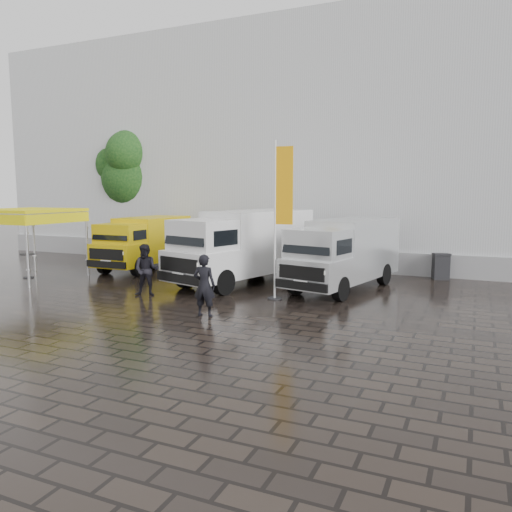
{
  "coord_description": "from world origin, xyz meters",
  "views": [
    {
      "loc": [
        6.49,
        -14.65,
        3.67
      ],
      "look_at": [
        -1.0,
        2.2,
        1.29
      ],
      "focal_mm": 35.0,
      "sensor_mm": 36.0,
      "label": 1
    }
  ],
  "objects_px": {
    "van_silver": "(343,255)",
    "wheelie_bin": "(441,266)",
    "cocktail_table": "(28,266)",
    "person_tent": "(146,270)",
    "van_yellow": "(144,244)",
    "van_white": "(242,248)",
    "canopy_tent": "(28,213)",
    "person_front": "(204,285)",
    "flagpole": "(280,211)"
  },
  "relations": [
    {
      "from": "van_yellow",
      "to": "cocktail_table",
      "type": "height_order",
      "value": "van_yellow"
    },
    {
      "from": "van_yellow",
      "to": "canopy_tent",
      "type": "height_order",
      "value": "canopy_tent"
    },
    {
      "from": "van_white",
      "to": "canopy_tent",
      "type": "height_order",
      "value": "canopy_tent"
    },
    {
      "from": "van_white",
      "to": "person_tent",
      "type": "distance_m",
      "value": 4.12
    },
    {
      "from": "wheelie_bin",
      "to": "person_tent",
      "type": "distance_m",
      "value": 12.17
    },
    {
      "from": "person_tent",
      "to": "canopy_tent",
      "type": "bearing_deg",
      "value": 150.06
    },
    {
      "from": "van_yellow",
      "to": "person_front",
      "type": "bearing_deg",
      "value": -44.29
    },
    {
      "from": "person_front",
      "to": "person_tent",
      "type": "relative_size",
      "value": 1.01
    },
    {
      "from": "canopy_tent",
      "to": "wheelie_bin",
      "type": "bearing_deg",
      "value": 23.44
    },
    {
      "from": "van_silver",
      "to": "cocktail_table",
      "type": "xyz_separation_m",
      "value": [
        -12.96,
        -3.02,
        -0.79
      ]
    },
    {
      "from": "van_white",
      "to": "cocktail_table",
      "type": "height_order",
      "value": "van_white"
    },
    {
      "from": "cocktail_table",
      "to": "flagpole",
      "type": "bearing_deg",
      "value": 1.8
    },
    {
      "from": "van_yellow",
      "to": "canopy_tent",
      "type": "bearing_deg",
      "value": -127.85
    },
    {
      "from": "person_front",
      "to": "van_yellow",
      "type": "bearing_deg",
      "value": -49.49
    },
    {
      "from": "van_silver",
      "to": "wheelie_bin",
      "type": "distance_m",
      "value": 5.08
    },
    {
      "from": "canopy_tent",
      "to": "person_front",
      "type": "bearing_deg",
      "value": -14.99
    },
    {
      "from": "van_yellow",
      "to": "flagpole",
      "type": "xyz_separation_m",
      "value": [
        8.26,
        -3.52,
        1.8
      ]
    },
    {
      "from": "van_white",
      "to": "van_yellow",
      "type": "bearing_deg",
      "value": -177.06
    },
    {
      "from": "van_yellow",
      "to": "van_silver",
      "type": "relative_size",
      "value": 0.88
    },
    {
      "from": "person_tent",
      "to": "cocktail_table",
      "type": "bearing_deg",
      "value": 149.91
    },
    {
      "from": "van_silver",
      "to": "canopy_tent",
      "type": "bearing_deg",
      "value": -153.83
    },
    {
      "from": "van_silver",
      "to": "person_front",
      "type": "relative_size",
      "value": 3.24
    },
    {
      "from": "van_yellow",
      "to": "wheelie_bin",
      "type": "height_order",
      "value": "van_yellow"
    },
    {
      "from": "van_yellow",
      "to": "flagpole",
      "type": "height_order",
      "value": "flagpole"
    },
    {
      "from": "cocktail_table",
      "to": "person_tent",
      "type": "relative_size",
      "value": 0.56
    },
    {
      "from": "van_white",
      "to": "canopy_tent",
      "type": "xyz_separation_m",
      "value": [
        -8.74,
        -2.59,
        1.33
      ]
    },
    {
      "from": "cocktail_table",
      "to": "person_front",
      "type": "height_order",
      "value": "person_front"
    },
    {
      "from": "cocktail_table",
      "to": "person_front",
      "type": "xyz_separation_m",
      "value": [
        10.24,
        -2.73,
        0.41
      ]
    },
    {
      "from": "van_silver",
      "to": "wheelie_bin",
      "type": "xyz_separation_m",
      "value": [
        3.23,
        3.84,
        -0.76
      ]
    },
    {
      "from": "flagpole",
      "to": "person_tent",
      "type": "distance_m",
      "value": 5.18
    },
    {
      "from": "van_silver",
      "to": "van_yellow",
      "type": "bearing_deg",
      "value": -172.46
    },
    {
      "from": "van_yellow",
      "to": "wheelie_bin",
      "type": "relative_size",
      "value": 4.84
    },
    {
      "from": "flagpole",
      "to": "person_front",
      "type": "relative_size",
      "value": 2.89
    },
    {
      "from": "van_white",
      "to": "cocktail_table",
      "type": "xyz_separation_m",
      "value": [
        -8.98,
        -2.53,
        -0.93
      ]
    },
    {
      "from": "cocktail_table",
      "to": "person_front",
      "type": "bearing_deg",
      "value": -14.92
    },
    {
      "from": "van_yellow",
      "to": "person_tent",
      "type": "bearing_deg",
      "value": -53.81
    },
    {
      "from": "cocktail_table",
      "to": "person_tent",
      "type": "height_order",
      "value": "person_tent"
    },
    {
      "from": "cocktail_table",
      "to": "person_tent",
      "type": "bearing_deg",
      "value": -8.07
    },
    {
      "from": "wheelie_bin",
      "to": "person_tent",
      "type": "xyz_separation_m",
      "value": [
        -9.31,
        -7.84,
        0.37
      ]
    },
    {
      "from": "flagpole",
      "to": "cocktail_table",
      "type": "relative_size",
      "value": 5.18
    },
    {
      "from": "van_white",
      "to": "cocktail_table",
      "type": "relative_size",
      "value": 6.45
    },
    {
      "from": "flagpole",
      "to": "person_tent",
      "type": "relative_size",
      "value": 2.92
    },
    {
      "from": "wheelie_bin",
      "to": "van_yellow",
      "type": "bearing_deg",
      "value": 176.55
    },
    {
      "from": "flagpole",
      "to": "person_tent",
      "type": "height_order",
      "value": "flagpole"
    },
    {
      "from": "cocktail_table",
      "to": "van_silver",
      "type": "bearing_deg",
      "value": 13.11
    },
    {
      "from": "van_yellow",
      "to": "van_silver",
      "type": "bearing_deg",
      "value": -6.26
    },
    {
      "from": "person_front",
      "to": "person_tent",
      "type": "bearing_deg",
      "value": -33.99
    },
    {
      "from": "cocktail_table",
      "to": "person_front",
      "type": "distance_m",
      "value": 10.61
    },
    {
      "from": "van_silver",
      "to": "cocktail_table",
      "type": "distance_m",
      "value": 13.33
    },
    {
      "from": "van_white",
      "to": "wheelie_bin",
      "type": "height_order",
      "value": "van_white"
    }
  ]
}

